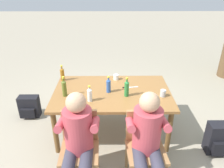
# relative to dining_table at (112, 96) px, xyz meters

# --- Properties ---
(ground_plane) EXTENTS (24.00, 24.00, 0.00)m
(ground_plane) POSITION_rel_dining_table_xyz_m (0.00, 0.00, -0.64)
(ground_plane) COLOR gray
(dining_table) EXTENTS (1.70, 1.07, 0.72)m
(dining_table) POSITION_rel_dining_table_xyz_m (0.00, 0.00, 0.00)
(dining_table) COLOR olive
(dining_table) RESTS_ON ground_plane
(chair_near_right) EXTENTS (0.47, 0.47, 0.87)m
(chair_near_right) POSITION_rel_dining_table_xyz_m (0.38, -0.84, -0.16)
(chair_near_right) COLOR #A37547
(chair_near_right) RESTS_ON ground_plane
(chair_near_left) EXTENTS (0.45, 0.45, 0.87)m
(chair_near_left) POSITION_rel_dining_table_xyz_m (-0.39, -0.83, -0.16)
(chair_near_left) COLOR #A37547
(chair_near_left) RESTS_ON ground_plane
(person_in_white_shirt) EXTENTS (0.47, 0.61, 1.18)m
(person_in_white_shirt) POSITION_rel_dining_table_xyz_m (0.38, -0.94, 0.01)
(person_in_white_shirt) COLOR #B7424C
(person_in_white_shirt) RESTS_ON ground_plane
(person_in_plaid_shirt) EXTENTS (0.47, 0.61, 1.18)m
(person_in_plaid_shirt) POSITION_rel_dining_table_xyz_m (-0.38, -0.94, 0.01)
(person_in_plaid_shirt) COLOR #B7424C
(person_in_plaid_shirt) RESTS_ON ground_plane
(bottle_olive) EXTENTS (0.06, 0.06, 0.30)m
(bottle_olive) POSITION_rel_dining_table_xyz_m (-0.66, -0.12, 0.20)
(bottle_olive) COLOR #566623
(bottle_olive) RESTS_ON dining_table
(bottle_clear) EXTENTS (0.06, 0.06, 0.23)m
(bottle_clear) POSITION_rel_dining_table_xyz_m (-0.30, -0.26, 0.17)
(bottle_clear) COLOR white
(bottle_clear) RESTS_ON dining_table
(bottle_green) EXTENTS (0.06, 0.06, 0.29)m
(bottle_green) POSITION_rel_dining_table_xyz_m (0.20, -0.13, 0.20)
(bottle_green) COLOR #287A38
(bottle_green) RESTS_ON dining_table
(bottle_amber) EXTENTS (0.06, 0.06, 0.26)m
(bottle_amber) POSITION_rel_dining_table_xyz_m (-0.79, 0.38, 0.19)
(bottle_amber) COLOR #996019
(bottle_amber) RESTS_ON dining_table
(bottle_blue) EXTENTS (0.06, 0.06, 0.25)m
(bottle_blue) POSITION_rel_dining_table_xyz_m (-0.05, -0.02, 0.18)
(bottle_blue) COLOR #2D56A3
(bottle_blue) RESTS_ON dining_table
(cup_white) EXTENTS (0.08, 0.08, 0.09)m
(cup_white) POSITION_rel_dining_table_xyz_m (0.07, 0.39, 0.12)
(cup_white) COLOR white
(cup_white) RESTS_ON dining_table
(cup_steel) EXTENTS (0.08, 0.08, 0.10)m
(cup_steel) POSITION_rel_dining_table_xyz_m (0.71, -0.15, 0.12)
(cup_steel) COLOR #B2B7BC
(cup_steel) RESTS_ON dining_table
(table_knife) EXTENTS (0.24, 0.05, 0.01)m
(table_knife) POSITION_rel_dining_table_xyz_m (0.26, 0.11, 0.08)
(table_knife) COLOR silver
(table_knife) RESTS_ON dining_table
(backpack_by_near_side) EXTENTS (0.34, 0.23, 0.38)m
(backpack_by_near_side) POSITION_rel_dining_table_xyz_m (-1.43, 0.42, -0.46)
(backpack_by_near_side) COLOR black
(backpack_by_near_side) RESTS_ON ground_plane
(backpack_by_far_side) EXTENTS (0.29, 0.25, 0.47)m
(backpack_by_far_side) POSITION_rel_dining_table_xyz_m (1.45, -0.48, -0.42)
(backpack_by_far_side) COLOR black
(backpack_by_far_side) RESTS_ON ground_plane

